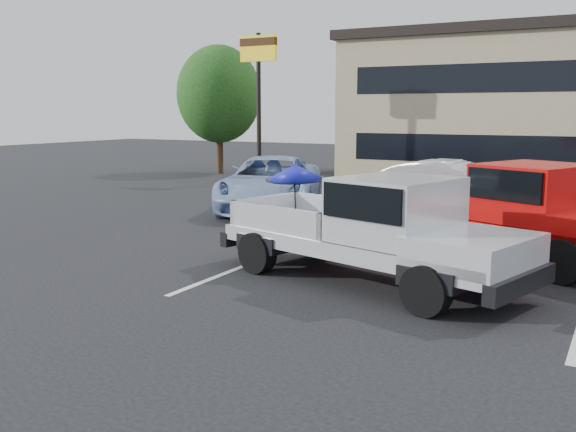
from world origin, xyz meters
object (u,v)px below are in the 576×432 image
Objects in this scene: silver_pickup at (383,225)px; silver_sedan at (453,192)px; motel_sign at (258,68)px; red_pickup at (524,208)px; blue_suv at (271,183)px; tree_left at (219,94)px.

silver_sedan is (-0.52, 6.78, -0.23)m from silver_pickup.
silver_pickup is (9.82, -12.21, -3.60)m from motel_sign.
motel_sign reaches higher than red_pickup.
red_pickup is 1.08× the size of blue_suv.
tree_left reaches higher than blue_suv.
tree_left reaches higher than motel_sign.
motel_sign reaches higher than silver_pickup.
silver_pickup is (13.82, -15.21, -2.68)m from tree_left.
silver_pickup is at bearing -96.35° from red_pickup.
silver_sedan is (13.29, -8.43, -2.91)m from tree_left.
tree_left is 1.21× the size of silver_sedan.
motel_sign is 5.08m from tree_left.
blue_suv is (7.89, -8.75, -2.93)m from tree_left.
motel_sign is at bearing 102.57° from blue_suv.
motel_sign is at bearing -36.87° from tree_left.
silver_sedan reaches higher than blue_suv.
motel_sign is 0.96× the size of red_pickup.
silver_pickup is 6.80m from silver_sedan.
blue_suv is at bearing -179.44° from red_pickup.
blue_suv is at bearing -47.95° from tree_left.
tree_left is (-4.00, 3.00, -0.92)m from motel_sign.
red_pickup is at bearing -141.12° from silver_sedan.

